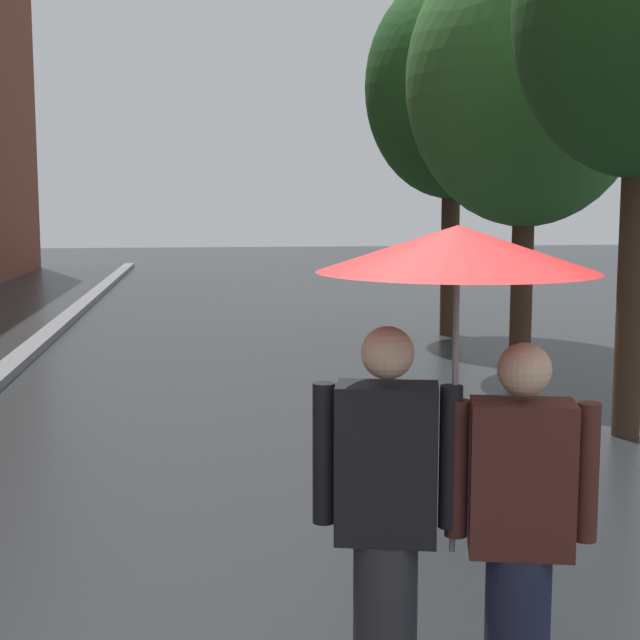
% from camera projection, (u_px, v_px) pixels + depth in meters
% --- Properties ---
extents(kerb_strip, '(0.30, 36.00, 0.12)m').
position_uv_depth(kerb_strip, '(21.00, 357.00, 12.71)').
color(kerb_strip, slate).
rests_on(kerb_strip, ground).
extents(street_tree_2, '(3.05, 3.05, 5.52)m').
position_uv_depth(street_tree_2, '(527.00, 81.00, 11.74)').
color(street_tree_2, '#473323').
rests_on(street_tree_2, ground).
extents(street_tree_3, '(2.77, 2.77, 5.70)m').
position_uv_depth(street_tree_3, '(453.00, 88.00, 14.73)').
color(street_tree_3, '#473323').
rests_on(street_tree_3, ground).
extents(couple_under_umbrella, '(1.10, 1.09, 2.10)m').
position_uv_depth(couple_under_umbrella, '(454.00, 409.00, 3.66)').
color(couple_under_umbrella, '#2D2D33').
rests_on(couple_under_umbrella, ground).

